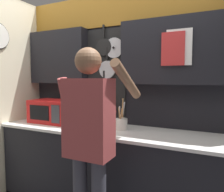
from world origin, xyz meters
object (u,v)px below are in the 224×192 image
Objects in this scene: knife_block at (107,120)px; utensil_crock at (121,123)px; microwave at (53,111)px; person at (89,134)px.

utensil_crock is at bearing -0.22° from knife_block.
utensil_crock is (0.94, 0.00, -0.06)m from microwave.
utensil_crock is at bearing 0.01° from microwave.
person is (-0.01, -0.64, 0.02)m from utensil_crock.
microwave is at bearing -179.99° from utensil_crock.
person is (0.93, -0.64, -0.04)m from microwave.
microwave is 1.56× the size of utensil_crock.
microwave is at bearing -179.94° from knife_block.
knife_block is at bearing 179.78° from utensil_crock.
microwave is 1.13m from person.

